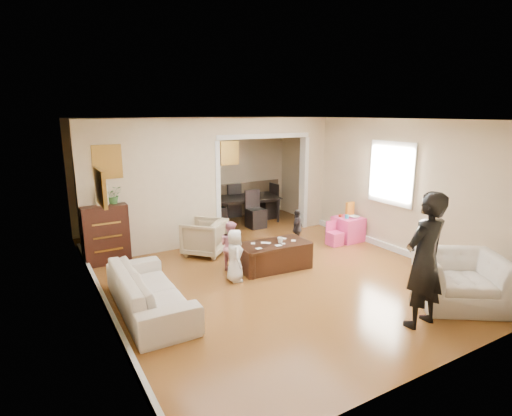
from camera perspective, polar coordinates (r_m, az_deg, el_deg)
floor at (r=7.36m, az=0.79°, el=-8.29°), size 7.00×7.00×0.00m
partition_left at (r=8.09m, az=-14.28°, el=2.86°), size 2.75×0.18×2.60m
partition_right at (r=9.84m, az=7.85°, el=4.94°), size 0.55×0.18×2.60m
partition_header at (r=8.96m, az=0.97°, el=11.48°), size 2.22×0.18×0.35m
window_pane at (r=8.39m, az=18.57°, el=4.67°), size 0.03×0.95×1.10m
framed_art_partition at (r=7.73m, az=-20.21°, el=6.11°), size 0.45×0.03×0.55m
framed_art_sofa_wall at (r=5.41m, az=-21.08°, el=2.74°), size 0.03×0.55×0.40m
framed_art_alcove at (r=10.44m, az=-3.73°, el=7.73°), size 0.45×0.03×0.55m
sofa at (r=5.93m, az=-14.76°, el=-11.12°), size 0.84×2.07×0.60m
armchair_back at (r=7.97m, az=-7.24°, el=-4.08°), size 1.05×1.05×0.69m
armchair_front at (r=6.58m, az=26.60°, el=-9.00°), size 1.51×1.47×0.74m
dresser at (r=7.93m, az=-20.43°, el=-3.40°), size 0.79×0.45×1.09m
table_lamp at (r=7.76m, az=-20.86°, el=1.72°), size 0.22×0.22×0.36m
potted_plant at (r=7.80m, az=-19.41°, el=1.75°), size 0.29×0.25×0.32m
coffee_table at (r=7.24m, az=2.51°, el=-6.70°), size 1.29×0.73×0.47m
coffee_cup at (r=7.16m, az=3.43°, el=-4.55°), size 0.12×0.12×0.10m
play_table at (r=8.97m, az=12.81°, el=-2.89°), size 0.56×0.56×0.52m
cereal_box at (r=9.02m, az=13.08°, el=-0.12°), size 0.20×0.08×0.30m
cyan_cup at (r=8.79m, az=12.65°, el=-1.19°), size 0.08×0.08×0.08m
toy_block at (r=8.90m, az=11.82°, el=-1.06°), size 0.10×0.09×0.05m
play_bowl at (r=8.85m, az=13.67°, el=-1.25°), size 0.21×0.21×0.05m
dining_table at (r=10.27m, az=-1.83°, el=-0.20°), size 1.94×1.31×0.63m
adult_person at (r=5.57m, az=22.65°, el=-6.81°), size 0.67×0.47×1.78m
child_kneel_a at (r=6.65m, az=-2.99°, el=-6.69°), size 0.38×0.48×0.87m
child_kneel_b at (r=7.09m, az=-3.58°, el=-5.35°), size 0.44×0.50×0.89m
child_toddler at (r=8.35m, az=5.83°, el=-2.85°), size 0.49×0.42×0.79m
craft_papers at (r=7.14m, az=2.33°, el=-5.00°), size 0.87×0.42×0.00m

